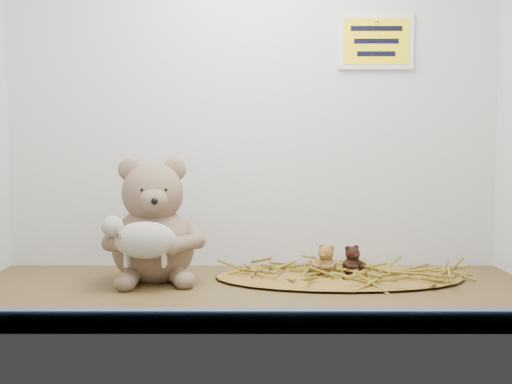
{
  "coord_description": "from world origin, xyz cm",
  "views": [
    {
      "loc": [
        1.06,
        -127.99,
        28.37
      ],
      "look_at": [
        0.93,
        3.34,
        20.05
      ],
      "focal_mm": 45.0,
      "sensor_mm": 36.0,
      "label": 1
    }
  ],
  "objects_px": {
    "main_teddy": "(153,220)",
    "toy_lamb": "(145,240)",
    "mini_teddy_tan": "(326,259)",
    "mini_teddy_brown": "(352,259)"
  },
  "relations": [
    {
      "from": "mini_teddy_tan",
      "to": "mini_teddy_brown",
      "type": "distance_m",
      "value": 0.06
    },
    {
      "from": "main_teddy",
      "to": "mini_teddy_tan",
      "type": "bearing_deg",
      "value": -8.3
    },
    {
      "from": "mini_teddy_tan",
      "to": "mini_teddy_brown",
      "type": "bearing_deg",
      "value": 41.89
    },
    {
      "from": "toy_lamb",
      "to": "mini_teddy_tan",
      "type": "xyz_separation_m",
      "value": [
        0.38,
        0.12,
        -0.06
      ]
    },
    {
      "from": "main_teddy",
      "to": "mini_teddy_tan",
      "type": "height_order",
      "value": "main_teddy"
    },
    {
      "from": "mini_teddy_brown",
      "to": "main_teddy",
      "type": "bearing_deg",
      "value": 153.74
    },
    {
      "from": "main_teddy",
      "to": "mini_teddy_tan",
      "type": "distance_m",
      "value": 0.39
    },
    {
      "from": "main_teddy",
      "to": "toy_lamb",
      "type": "distance_m",
      "value": 0.1
    },
    {
      "from": "main_teddy",
      "to": "mini_teddy_tan",
      "type": "relative_size",
      "value": 3.93
    },
    {
      "from": "main_teddy",
      "to": "toy_lamb",
      "type": "height_order",
      "value": "main_teddy"
    }
  ]
}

